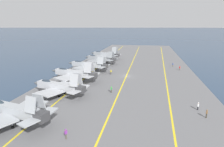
{
  "coord_description": "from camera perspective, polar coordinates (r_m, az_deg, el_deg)",
  "views": [
    {
      "loc": [
        -67.17,
        -7.08,
        18.05
      ],
      "look_at": [
        -7.2,
        3.78,
        2.9
      ],
      "focal_mm": 32.0,
      "sensor_mm": 36.0,
      "label": 1
    }
  ],
  "objects": [
    {
      "name": "ground_plane",
      "position": [
        69.92,
        4.1,
        -1.04
      ],
      "size": [
        2000.0,
        2000.0,
        0.0
      ],
      "primitive_type": "plane",
      "color": "navy"
    },
    {
      "name": "crew_blue_vest",
      "position": [
        88.76,
        16.99,
        2.48
      ],
      "size": [
        0.46,
        0.43,
        1.69
      ],
      "color": "#4C473D",
      "rests_on": "carrier_deck"
    },
    {
      "name": "parked_jet_third",
      "position": [
        64.01,
        -10.85,
        0.12
      ],
      "size": [
        14.12,
        16.86,
        6.65
      ],
      "color": "#A8AAAF",
      "rests_on": "carrier_deck"
    },
    {
      "name": "parked_jet_fourth",
      "position": [
        77.01,
        -6.9,
        2.5
      ],
      "size": [
        13.84,
        17.4,
        6.06
      ],
      "color": "#9EA3A8",
      "rests_on": "carrier_deck"
    },
    {
      "name": "parked_jet_fifth",
      "position": [
        91.65,
        -3.4,
        4.32
      ],
      "size": [
        13.3,
        16.72,
        5.89
      ],
      "color": "gray",
      "rests_on": "carrier_deck"
    },
    {
      "name": "deck_stripe_foul_line",
      "position": [
        69.74,
        15.08,
        -1.19
      ],
      "size": [
        190.22,
        7.75,
        0.01
      ],
      "primitive_type": "cube",
      "rotation": [
        0.0,
        0.0,
        -0.04
      ],
      "color": "yellow",
      "rests_on": "carrier_deck"
    },
    {
      "name": "deck_stripe_centerline",
      "position": [
        69.81,
        4.11,
        -0.72
      ],
      "size": [
        190.35,
        0.36,
        0.01
      ],
      "primitive_type": "cube",
      "color": "yellow",
      "rests_on": "carrier_deck"
    },
    {
      "name": "parked_jet_second",
      "position": [
        52.46,
        -15.03,
        -3.53
      ],
      "size": [
        12.41,
        15.8,
        6.22
      ],
      "color": "#A8AAAF",
      "rests_on": "carrier_deck"
    },
    {
      "name": "deck_stripe_edge_line",
      "position": [
        72.4,
        -6.45,
        -0.24
      ],
      "size": [
        190.35,
        0.42,
        0.01
      ],
      "primitive_type": "cube",
      "rotation": [
        0.0,
        0.0,
        0.0
      ],
      "color": "yellow",
      "rests_on": "carrier_deck"
    },
    {
      "name": "crew_green_vest",
      "position": [
        52.64,
        -0.18,
        -4.49
      ],
      "size": [
        0.33,
        0.43,
        1.8
      ],
      "color": "#383328",
      "rests_on": "carrier_deck"
    },
    {
      "name": "crew_brown_vest",
      "position": [
        43.14,
        25.43,
        -10.23
      ],
      "size": [
        0.46,
        0.4,
        1.76
      ],
      "color": "#383328",
      "rests_on": "carrier_deck"
    },
    {
      "name": "crew_red_vest",
      "position": [
        82.36,
        18.77,
        1.51
      ],
      "size": [
        0.4,
        0.46,
        1.73
      ],
      "color": "#4C473D",
      "rests_on": "carrier_deck"
    },
    {
      "name": "crew_yellow_vest",
      "position": [
        71.65,
        -0.3,
        0.48
      ],
      "size": [
        0.43,
        0.46,
        1.73
      ],
      "color": "#383328",
      "rests_on": "carrier_deck"
    },
    {
      "name": "crew_white_vest",
      "position": [
        46.16,
        23.39,
        -8.47
      ],
      "size": [
        0.41,
        0.31,
        1.72
      ],
      "color": "#232328",
      "rests_on": "carrier_deck"
    },
    {
      "name": "parked_jet_nearest",
      "position": [
        40.04,
        -26.29,
        -9.42
      ],
      "size": [
        13.51,
        15.32,
        6.4
      ],
      "color": "#9EA3A8",
      "rests_on": "carrier_deck"
    },
    {
      "name": "parked_jet_sixth",
      "position": [
        103.79,
        -1.96,
        5.55
      ],
      "size": [
        13.58,
        17.01,
        6.5
      ],
      "color": "#93999E",
      "rests_on": "carrier_deck"
    },
    {
      "name": "crew_purple_vest",
      "position": [
        33.42,
        -13.03,
        -16.36
      ],
      "size": [
        0.45,
        0.4,
        1.78
      ],
      "color": "#4C473D",
      "rests_on": "carrier_deck"
    },
    {
      "name": "carrier_deck",
      "position": [
        69.87,
        4.11,
        -0.88
      ],
      "size": [
        211.5,
        48.54,
        0.4
      ],
      "primitive_type": "cube",
      "color": "slate",
      "rests_on": "ground"
    }
  ]
}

